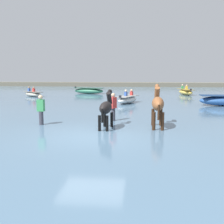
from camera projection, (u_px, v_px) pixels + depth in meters
ground_plane at (92, 142)px, 10.65m from camera, size 120.00×120.00×0.00m
water_surface at (115, 106)px, 20.48m from camera, size 90.00×90.00×0.25m
horse_lead_black at (106, 109)px, 11.76m from camera, size 0.60×1.74×1.89m
horse_trailing_chestnut at (158, 105)px, 11.98m from camera, size 0.52×1.94×2.12m
boat_far_offshore at (186, 92)px, 29.25m from camera, size 1.53×3.17×1.06m
boat_mid_channel at (127, 99)px, 21.39m from camera, size 1.89×2.83×1.04m
boat_near_port at (33, 94)px, 27.08m from camera, size 2.52×2.18×0.96m
boat_distant_east at (89, 91)px, 30.56m from camera, size 3.58×1.87×0.77m
person_onlooker_left at (113, 108)px, 13.68m from camera, size 0.34×0.38×1.63m
person_wading_close at (41, 111)px, 12.63m from camera, size 0.34×0.23×1.63m
far_shoreline at (128, 85)px, 45.24m from camera, size 80.00×2.40×0.92m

